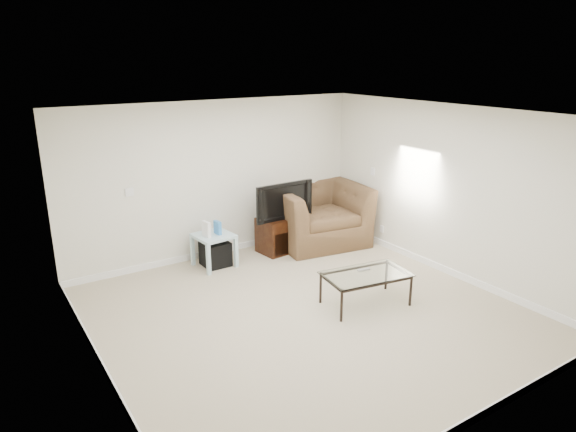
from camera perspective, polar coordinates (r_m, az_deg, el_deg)
floor at (r=6.65m, az=2.09°, el=-10.75°), size 5.00×5.00×0.00m
ceiling at (r=5.90m, az=2.36°, el=11.18°), size 5.00×5.00×0.00m
wall_back at (r=8.25m, az=-7.89°, el=4.01°), size 5.00×0.02×2.50m
wall_left at (r=5.21m, az=-20.92°, el=-5.04°), size 0.02×5.00×2.50m
wall_right at (r=7.83m, az=17.34°, el=2.64°), size 0.02×5.00×2.50m
plate_back at (r=7.77m, az=-17.20°, el=2.55°), size 0.12×0.02×0.12m
plate_right_switch at (r=8.89m, az=9.39°, el=4.91°), size 0.02×0.09×0.13m
plate_right_outlet at (r=8.93m, az=10.39°, el=-1.42°), size 0.02×0.08×0.12m
tv_stand at (r=8.56m, az=-0.87°, el=-2.01°), size 0.76×0.57×0.59m
dvd_player at (r=8.46m, az=-0.71°, el=-0.82°), size 0.45×0.34×0.06m
television at (r=8.35m, az=-0.77°, el=1.81°), size 0.98×0.22×0.61m
side_table at (r=8.03m, az=-8.21°, el=-3.79°), size 0.59×0.59×0.52m
subwoofer at (r=8.09m, az=-8.06°, el=-4.20°), size 0.40×0.40×0.40m
game_console at (r=7.82m, az=-9.06°, el=-1.45°), size 0.08×0.18×0.24m
game_case at (r=7.92m, az=-7.84°, el=-1.28°), size 0.07×0.16×0.21m
recliner at (r=8.86m, az=3.35°, el=1.25°), size 1.69×1.23×1.36m
coffee_table at (r=6.86m, az=8.60°, el=-8.02°), size 1.20×0.79×0.44m
remote at (r=6.85m, az=8.39°, el=-5.91°), size 0.18×0.08×0.02m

